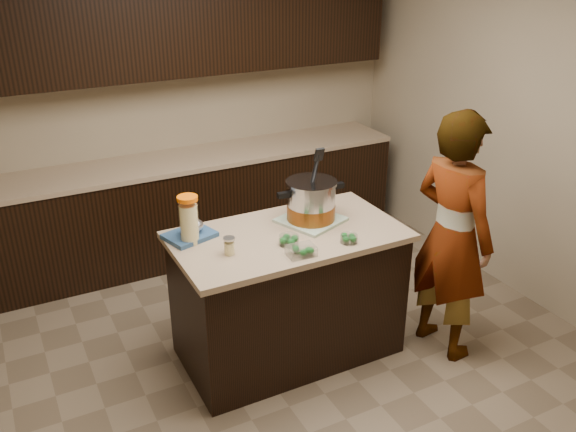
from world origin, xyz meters
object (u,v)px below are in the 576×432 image
stock_pot (311,203)px  person (452,236)px  island (288,294)px  lemonade_pitcher (189,222)px

stock_pot → person: (0.76, -0.51, -0.19)m
person → island: bearing=59.6°
island → stock_pot: 0.62m
island → lemonade_pitcher: size_ratio=4.83×
stock_pot → person: person is taller
island → stock_pot: (0.22, 0.09, 0.58)m
island → person: 1.13m
lemonade_pitcher → person: (1.57, -0.57, -0.20)m
stock_pot → lemonade_pitcher: stock_pot is taller
island → person: person is taller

